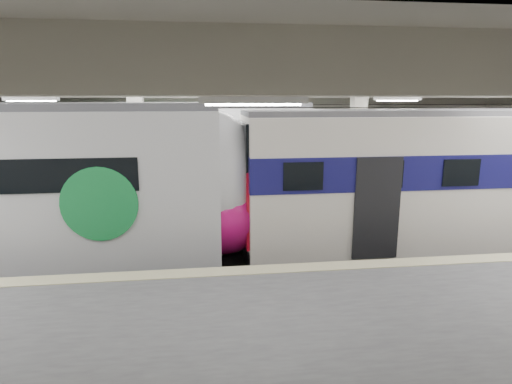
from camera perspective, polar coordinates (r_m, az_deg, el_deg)
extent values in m
cube|color=black|center=(13.40, -3.48, -9.63)|extent=(36.00, 24.00, 0.10)
cube|color=silver|center=(12.43, -3.83, 15.04)|extent=(36.00, 24.00, 0.20)
cube|color=beige|center=(22.52, -5.28, 6.71)|extent=(30.00, 0.10, 5.50)
cube|color=#4D4D4F|center=(7.42, 0.14, -24.25)|extent=(30.00, 7.00, 1.10)
cube|color=#BEB687|center=(9.96, -2.30, -10.43)|extent=(30.00, 0.50, 0.02)
cube|color=beige|center=(15.72, -15.36, 3.84)|extent=(0.50, 0.50, 5.50)
cube|color=beige|center=(16.59, 13.21, 4.39)|extent=(0.50, 0.50, 5.50)
cube|color=beige|center=(12.42, -3.81, 13.66)|extent=(30.00, 18.00, 0.50)
cube|color=#59544C|center=(13.35, -3.48, -9.11)|extent=(30.00, 1.52, 0.16)
cube|color=#59544C|center=(18.57, -4.62, -2.89)|extent=(30.00, 1.52, 0.16)
cylinder|color=black|center=(12.42, -3.77, 11.13)|extent=(30.00, 0.03, 0.03)
cylinder|color=black|center=(17.91, -4.88, 11.51)|extent=(30.00, 0.03, 0.03)
cube|color=white|center=(10.42, -3.09, 12.09)|extent=(26.00, 8.40, 0.12)
ellipsoid|color=silver|center=(12.64, -5.08, 1.42)|extent=(2.45, 3.02, 4.07)
ellipsoid|color=#C31068|center=(12.85, -4.46, -2.57)|extent=(2.60, 3.08, 2.49)
cylinder|color=#198D41|center=(11.43, -20.15, -1.55)|extent=(1.91, 0.06, 1.91)
cube|color=silver|center=(15.07, 25.90, 1.66)|extent=(13.95, 3.06, 3.97)
cube|color=#161459|center=(15.00, 26.07, 3.45)|extent=(13.99, 3.12, 0.97)
cube|color=red|center=(12.82, -1.69, -1.33)|extent=(0.08, 2.60, 2.18)
cube|color=black|center=(12.53, -1.74, 6.10)|extent=(0.08, 2.45, 1.43)
cube|color=#4C4C51|center=(14.87, 26.66, 9.49)|extent=(13.95, 2.39, 0.16)
cube|color=black|center=(15.57, 25.15, -6.08)|extent=(13.95, 2.14, 0.70)
cube|color=silver|center=(18.35, -17.39, 4.28)|extent=(15.25, 3.63, 4.11)
cube|color=#198D41|center=(18.28, -17.50, 5.96)|extent=(15.29, 3.70, 0.87)
cube|color=#4C4C51|center=(18.19, -17.83, 11.04)|extent=(15.23, 3.09, 0.16)
cube|color=black|center=(18.78, -16.94, -2.54)|extent=(15.23, 3.31, 0.60)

